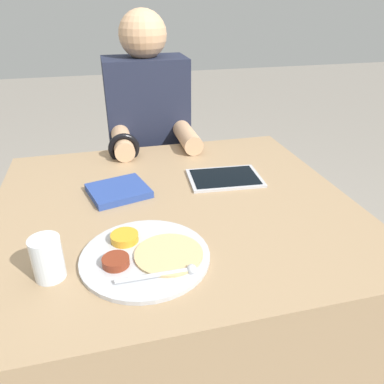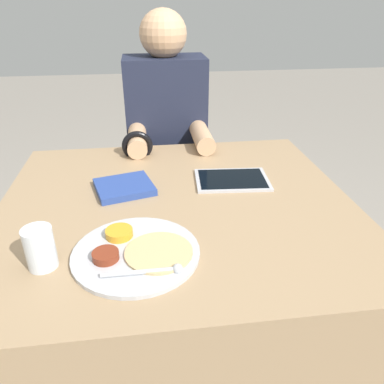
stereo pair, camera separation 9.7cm
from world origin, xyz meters
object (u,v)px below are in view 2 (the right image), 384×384
red_notebook (124,187)px  tablet_device (232,180)px  drinking_glass (40,248)px  person_diner (168,165)px  thali_tray (137,252)px

red_notebook → tablet_device: 0.33m
tablet_device → drinking_glass: (-0.49, -0.35, 0.04)m
person_diner → drinking_glass: person_diner is taller
red_notebook → thali_tray: bearing=-83.8°
thali_tray → drinking_glass: size_ratio=3.05×
thali_tray → tablet_device: bearing=48.8°
thali_tray → person_diner: 0.87m
person_diner → drinking_glass: bearing=-110.7°
thali_tray → tablet_device: size_ratio=1.21×
red_notebook → person_diner: person_diner is taller
red_notebook → drinking_glass: size_ratio=2.06×
tablet_device → drinking_glass: 0.60m
thali_tray → red_notebook: (-0.03, 0.32, 0.00)m
tablet_device → person_diner: person_diner is taller
red_notebook → tablet_device: size_ratio=0.81×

